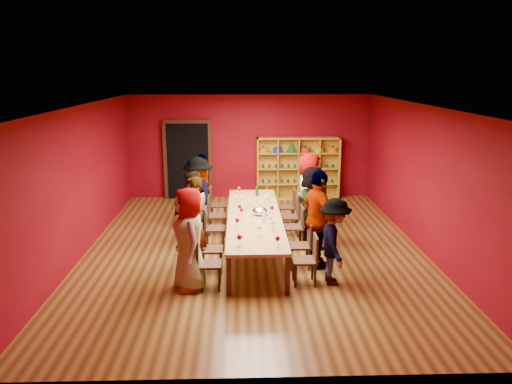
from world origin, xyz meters
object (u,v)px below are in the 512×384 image
(person_right_4, at_px, (308,192))
(person_left_2, at_px, (193,211))
(chair_person_right_0, at_px, (309,257))
(person_right_0, at_px, (334,242))
(tasting_table, at_px, (254,218))
(shelving_unit, at_px, (298,165))
(chair_person_right_1, at_px, (304,243))
(person_right_1, at_px, (318,220))
(chair_person_left_3, at_px, (213,213))
(chair_person_right_4, at_px, (290,205))
(spittoon_bowl, at_px, (260,211))
(person_right_2, at_px, (312,207))
(person_left_1, at_px, (194,225))
(wine_bottle, at_px, (257,191))
(chair_person_left_2, at_px, (211,226))
(chair_person_left_1, at_px, (207,246))
(person_left_3, at_px, (198,196))
(person_left_0, at_px, (189,239))
(chair_person_right_2, at_px, (297,224))
(chair_person_left_0, at_px, (205,261))
(person_right_3, at_px, (309,195))
(chair_person_left_4, at_px, (215,203))
(chair_person_right_3, at_px, (293,214))
(person_left_4, at_px, (202,188))

(person_right_4, bearing_deg, person_left_2, 121.48)
(chair_person_right_0, height_order, person_right_0, person_right_0)
(tasting_table, distance_m, shelving_unit, 4.55)
(shelving_unit, relative_size, chair_person_right_1, 2.70)
(tasting_table, height_order, person_right_1, person_right_1)
(chair_person_left_3, relative_size, person_right_0, 0.58)
(chair_person_right_4, distance_m, person_right_4, 0.54)
(shelving_unit, relative_size, spittoon_bowl, 7.33)
(shelving_unit, relative_size, person_left_2, 1.44)
(person_right_2, height_order, person_right_4, person_right_2)
(person_left_1, height_order, wine_bottle, person_left_1)
(chair_person_left_3, distance_m, chair_person_right_4, 1.94)
(chair_person_left_2, relative_size, person_right_1, 0.47)
(chair_person_left_1, relative_size, chair_person_left_2, 1.00)
(person_left_3, distance_m, chair_person_right_1, 3.00)
(chair_person_left_2, relative_size, person_left_3, 0.49)
(person_left_0, relative_size, chair_person_right_4, 2.01)
(person_right_0, distance_m, spittoon_bowl, 2.17)
(person_left_1, relative_size, wine_bottle, 5.74)
(person_right_4, bearing_deg, spittoon_bowl, 143.82)
(spittoon_bowl, bearing_deg, person_left_3, 143.17)
(person_left_1, relative_size, chair_person_right_1, 2.04)
(person_right_0, relative_size, chair_person_right_2, 1.74)
(chair_person_left_0, height_order, wine_bottle, wine_bottle)
(person_right_1, xyz_separation_m, chair_person_right_2, (-0.27, 1.15, -0.45))
(chair_person_right_2, height_order, chair_person_right_4, same)
(person_right_2, xyz_separation_m, chair_person_right_4, (-0.32, 1.59, -0.38))
(chair_person_left_2, distance_m, spittoon_bowl, 1.08)
(chair_person_left_1, distance_m, person_right_4, 3.66)
(chair_person_right_0, bearing_deg, person_left_3, 127.51)
(person_right_3, bearing_deg, wine_bottle, 75.43)
(chair_person_left_2, xyz_separation_m, chair_person_left_4, (0.00, 1.88, 0.00))
(person_left_1, height_order, chair_person_right_1, person_left_1)
(chair_person_left_1, bearing_deg, person_right_0, -15.15)
(chair_person_left_1, bearing_deg, chair_person_right_0, -18.53)
(person_right_1, xyz_separation_m, spittoon_bowl, (-1.06, 1.04, -0.12))
(person_left_0, distance_m, chair_person_left_2, 2.04)
(chair_person_left_1, xyz_separation_m, person_left_1, (-0.24, 0.00, 0.41))
(person_left_1, bearing_deg, person_right_1, 70.33)
(chair_person_left_2, relative_size, spittoon_bowl, 2.72)
(spittoon_bowl, bearing_deg, shelving_unit, 73.26)
(person_right_0, bearing_deg, chair_person_right_1, 31.57)
(spittoon_bowl, bearing_deg, chair_person_right_3, 47.59)
(shelving_unit, xyz_separation_m, chair_person_right_4, (-0.49, -2.57, -0.49))
(chair_person_left_0, bearing_deg, spittoon_bowl, 61.78)
(person_left_2, bearing_deg, person_right_2, 99.83)
(person_left_1, relative_size, chair_person_right_4, 2.04)
(chair_person_left_2, distance_m, person_right_3, 2.36)
(person_left_0, height_order, chair_person_left_3, person_left_0)
(person_left_0, height_order, person_left_4, person_left_0)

